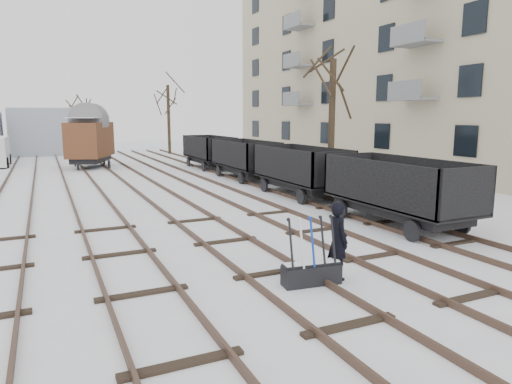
# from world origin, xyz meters

# --- Properties ---
(ground) EXTENTS (120.00, 120.00, 0.00)m
(ground) POSITION_xyz_m (0.00, 0.00, 0.00)
(ground) COLOR white
(ground) RESTS_ON ground
(tracks) EXTENTS (13.90, 52.00, 0.16)m
(tracks) POSITION_xyz_m (-0.00, 13.67, 0.07)
(tracks) COLOR black
(tracks) RESTS_ON ground
(apartment_block) EXTENTS (10.12, 45.00, 16.10)m
(apartment_block) POSITION_xyz_m (19.95, 14.00, 8.05)
(apartment_block) COLOR #B9AC8E
(apartment_block) RESTS_ON ground
(shed_right) EXTENTS (7.00, 6.00, 4.50)m
(shed_right) POSITION_xyz_m (-4.00, 40.00, 2.25)
(shed_right) COLOR #97A1AB
(shed_right) RESTS_ON ground
(ground_frame) EXTENTS (1.34, 0.57, 1.49)m
(ground_frame) POSITION_xyz_m (0.48, -0.96, 0.28)
(ground_frame) COLOR black
(ground_frame) RESTS_ON ground
(worker) EXTENTS (0.49, 0.69, 1.77)m
(worker) POSITION_xyz_m (1.23, -0.86, 0.89)
(worker) COLOR black
(worker) RESTS_ON ground
(freight_wagon_a) EXTENTS (2.21, 5.52, 2.25)m
(freight_wagon_a) POSITION_xyz_m (6.00, 2.51, 0.86)
(freight_wagon_a) COLOR black
(freight_wagon_a) RESTS_ON ground
(freight_wagon_b) EXTENTS (2.21, 5.52, 2.25)m
(freight_wagon_b) POSITION_xyz_m (6.00, 8.91, 0.86)
(freight_wagon_b) COLOR black
(freight_wagon_b) RESTS_ON ground
(freight_wagon_c) EXTENTS (2.21, 5.52, 2.25)m
(freight_wagon_c) POSITION_xyz_m (6.00, 15.31, 0.86)
(freight_wagon_c) COLOR black
(freight_wagon_c) RESTS_ON ground
(freight_wagon_d) EXTENTS (2.21, 5.52, 2.25)m
(freight_wagon_d) POSITION_xyz_m (6.00, 21.71, 0.86)
(freight_wagon_d) COLOR black
(freight_wagon_d) RESTS_ON ground
(box_van_wagon) EXTENTS (4.01, 5.25, 3.57)m
(box_van_wagon) POSITION_xyz_m (-1.60, 25.60, 2.08)
(box_van_wagon) COLOR black
(box_van_wagon) RESTS_ON ground
(tree_near) EXTENTS (0.30, 0.30, 6.15)m
(tree_near) POSITION_xyz_m (7.19, 8.27, 3.07)
(tree_near) COLOR black
(tree_near) RESTS_ON ground
(tree_far_left) EXTENTS (0.30, 0.30, 4.45)m
(tree_far_left) POSITION_xyz_m (-1.37, 37.23, 2.22)
(tree_far_left) COLOR black
(tree_far_left) RESTS_ON ground
(tree_far_right) EXTENTS (0.30, 0.30, 6.64)m
(tree_far_right) POSITION_xyz_m (6.62, 35.36, 3.32)
(tree_far_right) COLOR black
(tree_far_right) RESTS_ON ground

